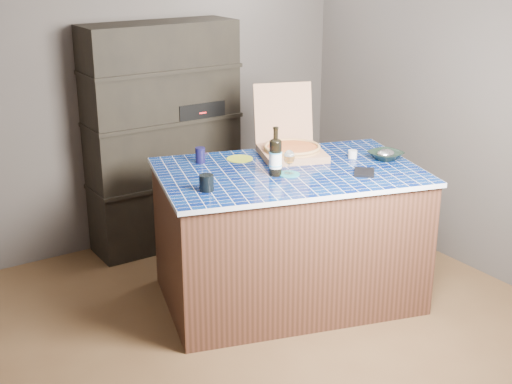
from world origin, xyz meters
TOP-DOWN VIEW (x-y plane):
  - room at (0.00, 0.00)m, footprint 3.50×3.50m
  - shelving_unit at (0.00, 1.53)m, footprint 1.20×0.41m
  - kitchen_island at (0.28, 0.20)m, footprint 1.96×1.53m
  - pizza_box at (0.48, 0.46)m, footprint 0.59×0.64m
  - mead_bottle at (0.14, 0.15)m, footprint 0.09×0.09m
  - teal_trivet at (0.22, 0.12)m, footprint 0.14×0.14m
  - wine_glass at (0.22, 0.12)m, footprint 0.07×0.07m
  - tumbler at (-0.39, 0.14)m, footprint 0.09×0.09m
  - dvd_case at (0.64, -0.13)m, footprint 0.22×0.22m
  - bowl at (0.98, 0.03)m, footprint 0.24×0.24m
  - foil_contents at (0.98, 0.03)m, footprint 0.13×0.11m
  - white_jar at (0.81, 0.18)m, footprint 0.06×0.06m
  - navy_cup at (-0.14, 0.66)m, footprint 0.07×0.07m
  - green_trivet at (0.13, 0.58)m, footprint 0.18×0.18m

SIDE VIEW (x-z plane):
  - kitchen_island at x=0.28m, z-range 0.00..0.94m
  - shelving_unit at x=0.00m, z-range 0.00..1.80m
  - green_trivet at x=0.13m, z-range 0.94..0.95m
  - teal_trivet at x=0.22m, z-range 0.94..0.95m
  - dvd_case at x=0.64m, z-range 0.94..0.96m
  - white_jar at x=0.81m, z-range 0.94..1.00m
  - bowl at x=0.98m, z-range 0.94..1.00m
  - foil_contents at x=0.98m, z-range 0.95..1.01m
  - tumbler at x=-0.39m, z-range 0.94..1.04m
  - navy_cup at x=-0.14m, z-range 0.94..1.05m
  - pizza_box at x=0.48m, z-range 0.78..1.24m
  - wine_glass at x=0.22m, z-range 0.98..1.14m
  - mead_bottle at x=0.14m, z-range 0.91..1.23m
  - room at x=0.00m, z-range -0.50..3.00m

